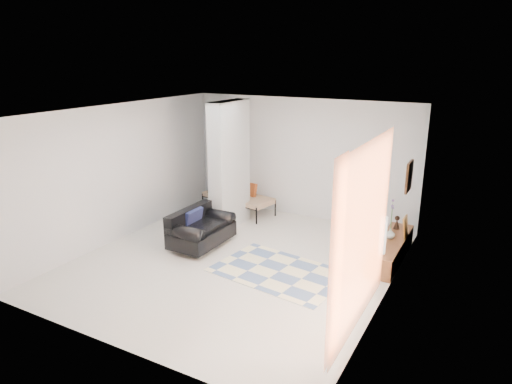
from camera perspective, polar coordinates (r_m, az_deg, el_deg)
The scene contains 17 objects.
floor at distance 8.66m, azimuth -2.54°, elevation -8.69°, with size 6.00×6.00×0.00m, color silver.
ceiling at distance 7.88m, azimuth -2.81°, elevation 10.03°, with size 6.00×6.00×0.00m, color white.
wall_back at distance 10.76m, azimuth 5.64°, elevation 4.20°, with size 6.00×6.00×0.00m, color silver.
wall_front at distance 5.96m, azimuth -17.87°, elevation -6.99°, with size 6.00×6.00×0.00m, color silver.
wall_left at distance 9.83m, azimuth -16.54°, elevation 2.39°, with size 6.00×6.00×0.00m, color silver.
wall_right at distance 7.20m, azimuth 16.44°, elevation -2.76°, with size 6.00×6.00×0.00m, color silver.
partition_column at distance 10.04m, azimuth -3.32°, elevation 3.35°, with size 0.35×1.20×2.80m, color #A6ACAE.
hallway_door at distance 11.76m, azimuth -3.95°, elevation 3.42°, with size 0.85×0.06×2.04m, color silver.
curtain at distance 6.14m, azimuth 13.37°, elevation -5.39°, with size 2.55×2.55×0.00m, color #D66C38.
wall_art at distance 8.55m, azimuth 18.60°, elevation 1.84°, with size 0.04×0.45×0.55m, color #3D2110.
media_console at distance 9.04m, azimuth 16.51°, elevation -6.87°, with size 0.45×1.96×0.80m.
loveseat at distance 9.27m, azimuth -7.09°, elevation -4.61°, with size 0.83×1.40×0.76m.
daybed at distance 11.18m, azimuth -2.26°, elevation -0.46°, with size 1.88×1.06×0.77m.
area_rug at distance 8.28m, azimuth 2.89°, elevation -9.92°, with size 2.27×1.51×0.01m, color beige.
cylinder_lamp at distance 8.20m, azimuth 15.58°, elevation -5.25°, with size 0.12×0.12×0.67m, color silver.
bronze_figurine at distance 9.50m, azimuth 17.20°, elevation -3.64°, with size 0.13×0.13×0.27m, color black, non-canonical shape.
vase at distance 8.98m, azimuth 16.42°, elevation -5.00°, with size 0.19×0.19×0.19m, color silver.
Camera 1 is at (4.08, -6.68, 3.71)m, focal length 32.00 mm.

